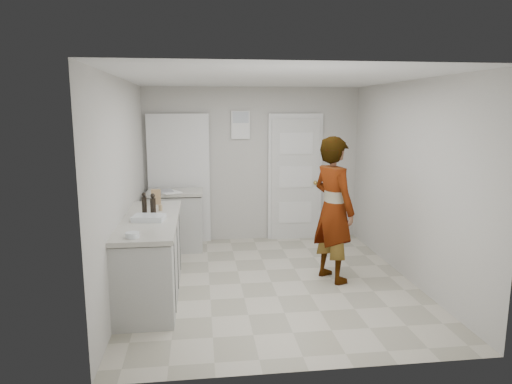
{
  "coord_description": "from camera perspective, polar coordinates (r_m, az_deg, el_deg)",
  "views": [
    {
      "loc": [
        -0.87,
        -5.38,
        2.15
      ],
      "look_at": [
        -0.15,
        0.4,
        1.09
      ],
      "focal_mm": 32.0,
      "sensor_mm": 36.0,
      "label": 1
    }
  ],
  "objects": [
    {
      "name": "cake_mix_box",
      "position": [
        6.08,
        -12.39,
        -0.6
      ],
      "size": [
        0.12,
        0.06,
        0.2
      ],
      "primitive_type": "cube",
      "rotation": [
        0.0,
        0.0,
        -0.03
      ],
      "color": "#A27D51",
      "rests_on": "main_counter"
    },
    {
      "name": "oil_cruet_a",
      "position": [
        5.46,
        -12.75,
        -1.57
      ],
      "size": [
        0.07,
        0.07,
        0.26
      ],
      "color": "black",
      "rests_on": "main_counter"
    },
    {
      "name": "spice_jar",
      "position": [
        5.69,
        -11.85,
        -1.94
      ],
      "size": [
        0.05,
        0.05,
        0.07
      ],
      "primitive_type": "cylinder",
      "color": "tan",
      "rests_on": "main_counter"
    },
    {
      "name": "oil_cruet_b",
      "position": [
        5.52,
        -13.79,
        -1.46
      ],
      "size": [
        0.06,
        0.06,
        0.26
      ],
      "color": "black",
      "rests_on": "main_counter"
    },
    {
      "name": "papers",
      "position": [
        6.95,
        -10.89,
        0.02
      ],
      "size": [
        0.42,
        0.45,
        0.01
      ],
      "primitive_type": "cube",
      "rotation": [
        0.0,
        0.0,
        0.57
      ],
      "color": "white",
      "rests_on": "side_counter"
    },
    {
      "name": "ground",
      "position": [
        5.86,
        1.94,
        -11.19
      ],
      "size": [
        4.0,
        4.0,
        0.0
      ],
      "primitive_type": "plane",
      "color": "#A09B86",
      "rests_on": "ground"
    },
    {
      "name": "person",
      "position": [
        5.78,
        9.65,
        -2.17
      ],
      "size": [
        0.67,
        0.79,
        1.83
      ],
      "primitive_type": "imported",
      "rotation": [
        0.0,
        0.0,
        1.99
      ],
      "color": "silver",
      "rests_on": "ground"
    },
    {
      "name": "egg_bowl",
      "position": [
        4.58,
        -15.2,
        -5.21
      ],
      "size": [
        0.13,
        0.13,
        0.05
      ],
      "color": "silver",
      "rests_on": "main_counter"
    },
    {
      "name": "main_counter",
      "position": [
        5.49,
        -12.96,
        -8.22
      ],
      "size": [
        0.64,
        1.96,
        0.93
      ],
      "color": "beige",
      "rests_on": "ground"
    },
    {
      "name": "room_shell",
      "position": [
        7.45,
        -1.69,
        1.63
      ],
      "size": [
        4.0,
        4.0,
        4.0
      ],
      "color": "#B6B3AC",
      "rests_on": "ground"
    },
    {
      "name": "baking_dish",
      "position": [
        5.23,
        -13.24,
        -3.18
      ],
      "size": [
        0.37,
        0.29,
        0.06
      ],
      "rotation": [
        0.0,
        0.0,
        -0.15
      ],
      "color": "silver",
      "rests_on": "main_counter"
    },
    {
      "name": "side_counter",
      "position": [
        7.15,
        -9.98,
        -3.76
      ],
      "size": [
        0.84,
        0.61,
        0.93
      ],
      "color": "beige",
      "rests_on": "ground"
    }
  ]
}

